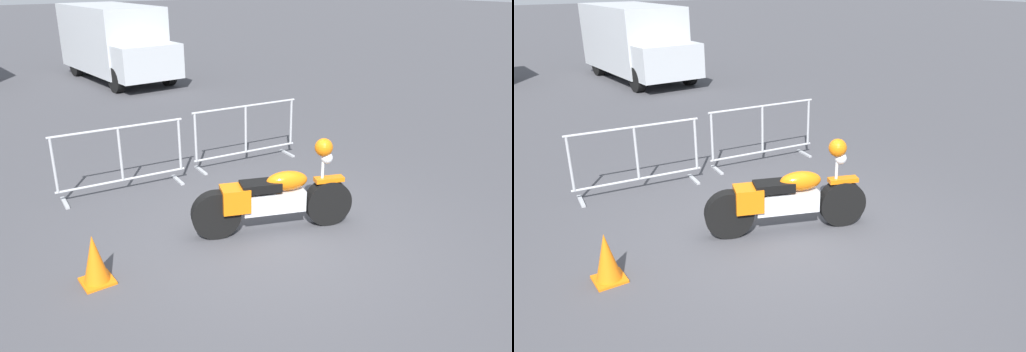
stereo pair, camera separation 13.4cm
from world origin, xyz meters
The scene contains 8 objects.
ground_plane centered at (0.00, 0.00, 0.00)m, with size 120.00×120.00×0.00m, color #424247.
motorcycle centered at (0.15, 0.21, 0.47)m, with size 2.11×0.94×1.24m.
crowd_barrier_near centered at (-1.01, 2.58, 0.55)m, with size 2.04×0.61×1.07m.
crowd_barrier_far centered at (1.32, 2.58, 0.55)m, with size 2.04×0.61×1.07m.
delivery_van centered at (2.27, 11.45, 1.24)m, with size 2.20×5.09×2.31m.
pedestrian centered at (1.71, 13.40, 0.92)m, with size 0.48×0.48×1.69m.
planter_island centered at (4.64, 17.43, 0.29)m, with size 3.77×3.77×1.06m.
traffic_cone centered at (-2.21, 0.35, 0.29)m, with size 0.34×0.34×0.59m.
Camera 2 is at (-3.37, -4.62, 3.20)m, focal length 35.00 mm.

